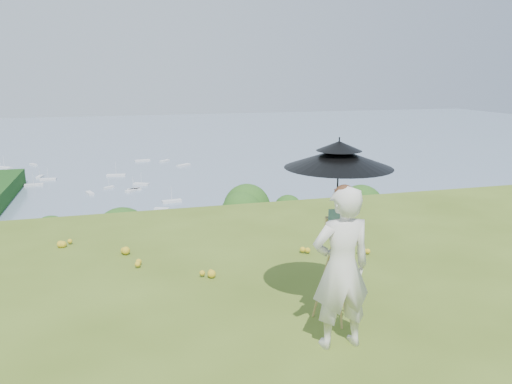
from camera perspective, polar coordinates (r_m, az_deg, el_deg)
name	(u,v)px	position (r m, az deg, el deg)	size (l,w,h in m)	color
ground	(465,358)	(6.11, 22.79, -17.12)	(14.00, 14.00, 0.00)	#4C631C
shoreline_tier	(150,311)	(88.20, -12.01, -13.13)	(170.00, 28.00, 8.00)	#6E6558
bay_water	(126,153)	(246.85, -14.63, 4.37)	(700.00, 700.00, 0.00)	#728DA3
slope_trees	(171,294)	(43.13, -9.72, -11.45)	(110.00, 50.00, 6.00)	#295419
harbor_town	(148,275)	(85.53, -12.22, -9.22)	(110.00, 22.00, 5.00)	silver
moored_boats	(92,190)	(169.30, -18.25, 0.24)	(140.00, 140.00, 0.70)	silver
wildflowers	(451,342)	(6.25, 21.39, -15.63)	(10.00, 10.50, 0.12)	gold
painter	(341,268)	(5.58, 9.72, -8.56)	(0.68, 0.44, 1.85)	silver
field_easel	(335,265)	(6.23, 9.04, -8.21)	(0.55, 0.55, 1.44)	olive
sun_umbrella	(338,183)	(5.96, 9.31, 0.99)	(1.27, 1.27, 1.09)	black
painter_cap	(345,190)	(5.32, 10.09, 0.19)	(0.21, 0.26, 0.10)	pink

